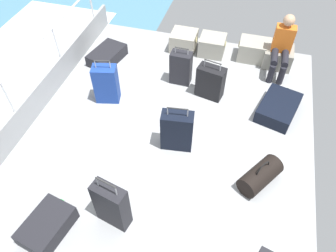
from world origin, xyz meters
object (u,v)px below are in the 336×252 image
(suitcase_0, at_px, (112,205))
(suitcase_7, at_px, (106,84))
(suitcase_2, at_px, (278,108))
(suitcase_1, at_px, (181,68))
(suitcase_4, at_px, (177,131))
(cargo_crate_0, at_px, (184,41))
(duffel_bag, at_px, (260,176))
(cargo_crate_2, at_px, (254,50))
(passenger_seated, at_px, (282,45))
(suitcase_8, at_px, (107,55))
(cargo_crate_3, at_px, (278,57))
(suitcase_3, at_px, (210,82))
(suitcase_5, at_px, (47,226))
(cargo_crate_1, at_px, (212,45))

(suitcase_0, xyz_separation_m, suitcase_7, (-0.93, 2.03, -0.02))
(suitcase_0, relative_size, suitcase_2, 0.94)
(suitcase_1, xyz_separation_m, suitcase_4, (0.31, -1.45, 0.02))
(cargo_crate_0, xyz_separation_m, suitcase_7, (-0.88, -1.78, 0.15))
(cargo_crate_0, height_order, duffel_bag, duffel_bag)
(cargo_crate_2, bearing_deg, duffel_bag, -82.75)
(passenger_seated, height_order, suitcase_8, passenger_seated)
(suitcase_0, height_order, suitcase_1, suitcase_0)
(suitcase_1, bearing_deg, suitcase_8, 171.14)
(passenger_seated, bearing_deg, suitcase_2, -85.35)
(cargo_crate_3, relative_size, passenger_seated, 0.52)
(suitcase_1, height_order, suitcase_3, same)
(suitcase_3, bearing_deg, suitcase_8, 167.60)
(cargo_crate_3, relative_size, suitcase_2, 0.59)
(cargo_crate_2, height_order, suitcase_5, cargo_crate_2)
(passenger_seated, relative_size, suitcase_0, 1.22)
(cargo_crate_1, distance_m, suitcase_7, 2.31)
(cargo_crate_2, relative_size, suitcase_4, 0.79)
(suitcase_1, bearing_deg, suitcase_0, -92.85)
(cargo_crate_3, xyz_separation_m, suitcase_2, (0.09, -1.32, -0.06))
(passenger_seated, bearing_deg, suitcase_7, -149.71)
(suitcase_3, height_order, duffel_bag, suitcase_3)
(cargo_crate_0, distance_m, cargo_crate_1, 0.57)
(cargo_crate_0, bearing_deg, suitcase_1, -79.29)
(cargo_crate_0, distance_m, passenger_seated, 1.87)
(suitcase_5, bearing_deg, cargo_crate_3, 58.96)
(suitcase_7, bearing_deg, passenger_seated, 30.29)
(suitcase_3, bearing_deg, suitcase_7, -161.21)
(suitcase_5, bearing_deg, cargo_crate_1, 73.41)
(cargo_crate_2, distance_m, suitcase_2, 1.50)
(cargo_crate_1, xyz_separation_m, suitcase_5, (-1.25, -4.18, -0.06))
(cargo_crate_3, xyz_separation_m, suitcase_1, (-1.64, -0.98, 0.13))
(passenger_seated, xyz_separation_m, suitcase_1, (-1.64, -0.80, -0.24))
(passenger_seated, bearing_deg, suitcase_3, -136.25)
(cargo_crate_2, relative_size, suitcase_5, 0.87)
(suitcase_0, bearing_deg, suitcase_5, -153.60)
(cargo_crate_2, height_order, suitcase_8, cargo_crate_2)
(suitcase_8, relative_size, duffel_bag, 1.19)
(suitcase_2, distance_m, suitcase_5, 3.84)
(cargo_crate_2, xyz_separation_m, suitcase_1, (-1.19, -1.06, 0.12))
(cargo_crate_0, bearing_deg, suitcase_7, -116.40)
(suitcase_5, xyz_separation_m, suitcase_8, (-0.66, 3.41, -0.01))
(suitcase_1, xyz_separation_m, suitcase_3, (0.57, -0.22, -0.01))
(suitcase_2, xyz_separation_m, suitcase_7, (-2.80, -0.44, 0.22))
(suitcase_4, bearing_deg, suitcase_1, 101.92)
(cargo_crate_3, height_order, suitcase_5, cargo_crate_3)
(cargo_crate_0, bearing_deg, suitcase_5, -99.16)
(cargo_crate_3, xyz_separation_m, suitcase_7, (-2.71, -1.76, 0.16))
(cargo_crate_3, relative_size, suitcase_7, 0.68)
(cargo_crate_1, relative_size, cargo_crate_2, 0.84)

